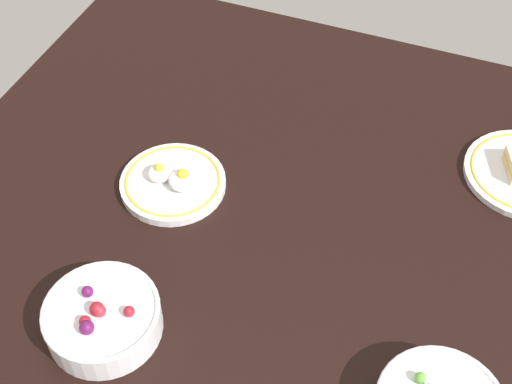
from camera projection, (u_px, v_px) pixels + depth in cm
name	position (u px, v px, depth cm)	size (l,w,h in cm)	color
dining_table	(256.00, 207.00, 121.73)	(111.95, 105.28, 4.00)	black
plate_eggs	(173.00, 182.00, 121.28)	(18.22, 18.22, 5.22)	silver
bowl_berries	(103.00, 318.00, 101.47)	(16.99, 16.99, 7.03)	silver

